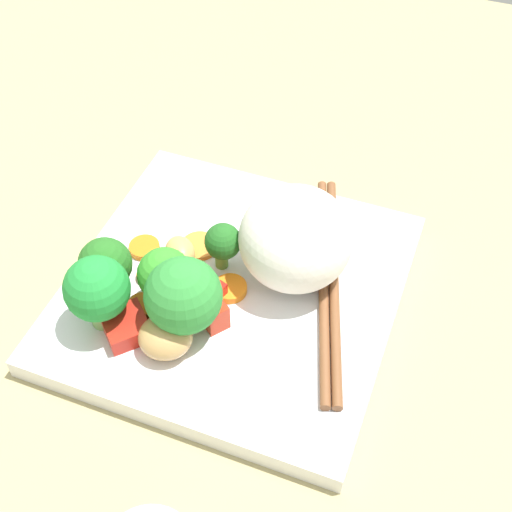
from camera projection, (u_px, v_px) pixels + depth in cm
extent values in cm
cube|color=tan|center=(234.00, 306.00, 57.67)|extent=(110.00, 110.00, 2.00)
cube|color=white|center=(234.00, 291.00, 56.25)|extent=(25.31, 25.31, 1.79)
ellipsoid|color=white|center=(296.00, 239.00, 53.55)|extent=(10.76, 10.64, 7.76)
cylinder|color=#73B045|center=(185.00, 319.00, 52.05)|extent=(1.91, 1.92, 2.25)
sphere|color=green|center=(183.00, 296.00, 49.97)|extent=(5.66, 5.66, 5.66)
cylinder|color=olive|center=(167.00, 292.00, 53.78)|extent=(2.16, 2.14, 1.99)
sphere|color=green|center=(165.00, 274.00, 51.75)|extent=(4.08, 4.08, 4.08)
cylinder|color=#7EAE4D|center=(114.00, 282.00, 54.54)|extent=(2.17, 2.09, 1.94)
sphere|color=#286D23|center=(105.00, 264.00, 52.89)|extent=(4.09, 4.09, 4.09)
cylinder|color=#62A03F|center=(221.00, 257.00, 56.13)|extent=(1.21, 1.15, 2.08)
sphere|color=#246523|center=(223.00, 241.00, 54.52)|extent=(2.91, 2.91, 2.91)
cylinder|color=#82AE5C|center=(103.00, 312.00, 52.32)|extent=(2.06, 2.16, 2.46)
sphere|color=green|center=(97.00, 289.00, 50.24)|extent=(4.84, 4.84, 4.84)
cylinder|color=orange|center=(150.00, 275.00, 55.88)|extent=(2.90, 2.90, 0.48)
cylinder|color=orange|center=(199.00, 246.00, 58.01)|extent=(4.23, 4.23, 0.41)
cylinder|color=orange|center=(144.00, 248.00, 57.80)|extent=(3.08, 3.08, 0.56)
cylinder|color=orange|center=(142.00, 306.00, 53.74)|extent=(2.86, 2.86, 0.65)
cylinder|color=orange|center=(175.00, 279.00, 55.61)|extent=(3.69, 3.69, 0.56)
cylinder|color=orange|center=(233.00, 289.00, 54.86)|extent=(2.93, 2.93, 0.61)
cube|color=red|center=(201.00, 293.00, 53.96)|extent=(3.72, 3.74, 1.62)
cube|color=red|center=(219.00, 315.00, 52.15)|extent=(2.59, 2.67, 2.29)
cube|color=red|center=(126.00, 326.00, 51.95)|extent=(4.53, 4.53, 1.52)
ellipsoid|color=tan|center=(180.00, 252.00, 56.43)|extent=(3.97, 3.82, 2.08)
ellipsoid|color=tan|center=(165.00, 337.00, 50.60)|extent=(4.52, 4.70, 2.71)
cylinder|color=brown|center=(334.00, 282.00, 55.26)|extent=(21.53, 7.47, 0.77)
cylinder|color=brown|center=(323.00, 281.00, 55.29)|extent=(21.53, 7.47, 0.77)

